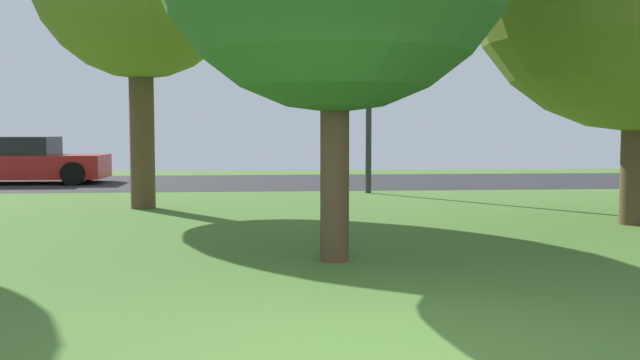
# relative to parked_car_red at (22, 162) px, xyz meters

# --- Properties ---
(road_strip) EXTENTS (44.00, 6.40, 0.01)m
(road_strip) POSITION_rel_parked_car_red_xyz_m (7.44, -0.00, -0.60)
(road_strip) COLOR #28282B
(road_strip) RESTS_ON ground_plane
(parked_car_red) EXTENTS (4.43, 2.02, 1.31)m
(parked_car_red) POSITION_rel_parked_car_red_xyz_m (0.00, 0.00, 0.00)
(parked_car_red) COLOR #B21E1E
(parked_car_red) RESTS_ON ground_plane
(street_lamp_post) EXTENTS (0.14, 0.14, 4.50)m
(street_lamp_post) POSITION_rel_parked_car_red_xyz_m (9.21, -3.80, 1.65)
(street_lamp_post) COLOR #2D2D33
(street_lamp_post) RESTS_ON ground_plane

